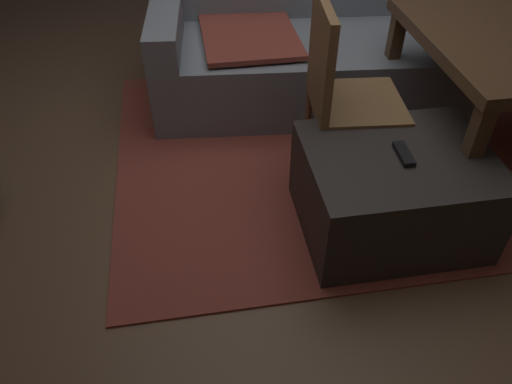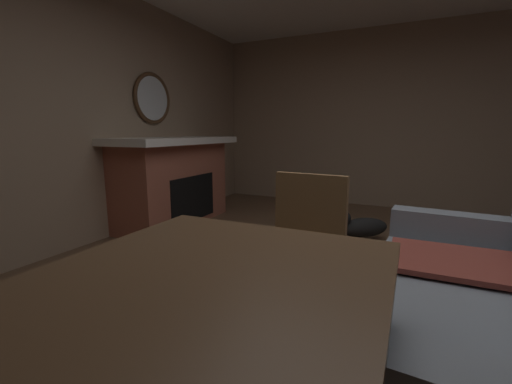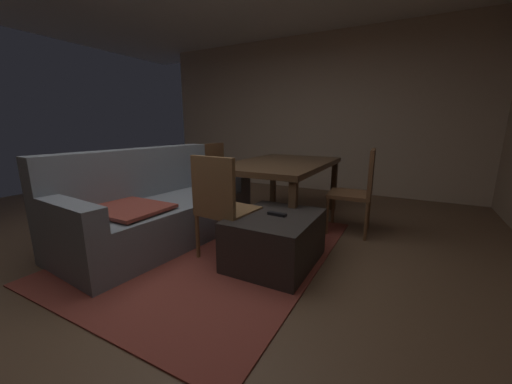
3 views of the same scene
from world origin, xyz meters
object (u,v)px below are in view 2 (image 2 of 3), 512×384
ottoman_coffee_table (224,291)px  tv_remote (221,256)px  fireplace (174,181)px  couch (482,319)px  dining_chair_west (302,246)px  small_dog (361,226)px  dining_table (142,348)px  round_wall_mirror (152,99)px

ottoman_coffee_table → tv_remote: size_ratio=5.04×
fireplace → couch: size_ratio=0.91×
tv_remote → dining_chair_west: dining_chair_west is taller
fireplace → couch: (1.67, 3.07, -0.23)m
tv_remote → small_dog: 2.08m
tv_remote → dining_table: 1.20m
couch → tv_remote: size_ratio=12.52×
round_wall_mirror → dining_table: size_ratio=0.37×
round_wall_mirror → tv_remote: bearing=49.1°
couch → tv_remote: bearing=-86.1°
tv_remote → dining_table: dining_table is taller
fireplace → couch: 3.50m
couch → dining_chair_west: couch is taller
dining_chair_west → ottoman_coffee_table: bearing=-71.1°
ottoman_coffee_table → dining_table: 1.26m
couch → dining_chair_west: bearing=-94.2°
couch → small_dog: 2.06m
tv_remote → dining_table: (1.09, 0.44, 0.22)m
small_dog → dining_table: bearing=-1.9°
small_dog → fireplace: bearing=-84.2°
dining_chair_west → tv_remote: bearing=-70.9°
round_wall_mirror → small_dog: 2.94m
round_wall_mirror → small_dog: bearing=95.2°
couch → small_dog: size_ratio=3.59×
dining_chair_west → couch: bearing=85.8°
dining_chair_west → dining_table: bearing=-0.4°
fireplace → ottoman_coffee_table: fireplace is taller
ottoman_coffee_table → small_dog: size_ratio=1.44×
ottoman_coffee_table → dining_table: bearing=21.3°
ottoman_coffee_table → dining_table: size_ratio=0.47×
couch → dining_table: bearing=-37.0°
round_wall_mirror → couch: round_wall_mirror is taller
dining_chair_west → small_dog: dining_chair_west is taller
round_wall_mirror → tv_remote: round_wall_mirror is taller
couch → round_wall_mirror: bearing=-116.4°
round_wall_mirror → dining_chair_west: round_wall_mirror is taller
ottoman_coffee_table → fireplace: bearing=-135.0°
dining_table → dining_chair_west: size_ratio=1.84×
couch → tv_remote: (0.09, -1.33, 0.12)m
ottoman_coffee_table → dining_chair_west: dining_chair_west is taller
fireplace → dining_chair_west: fireplace is taller
ottoman_coffee_table → tv_remote: tv_remote is taller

